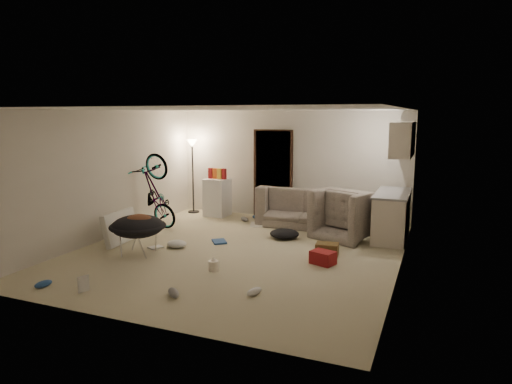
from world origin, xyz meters
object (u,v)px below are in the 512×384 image
at_px(floor_lamp, 192,160).
at_px(sofa, 307,211).
at_px(armchair, 351,219).
at_px(bicycle, 156,209).
at_px(kitchen_counter, 392,216).
at_px(drink_case_a, 327,249).
at_px(tv_box, 120,227).
at_px(mini_fridge, 217,197).
at_px(drink_case_b, 323,258).
at_px(juicer, 213,265).
at_px(saucer_chair, 138,231).

xyz_separation_m(floor_lamp, sofa, (2.98, -0.20, -1.00)).
relative_size(armchair, bicycle, 0.66).
distance_m(kitchen_counter, sofa, 1.91).
xyz_separation_m(sofa, drink_case_a, (0.95, -2.04, -0.20)).
distance_m(tv_box, drink_case_a, 3.89).
height_order(mini_fridge, drink_case_b, mini_fridge).
distance_m(kitchen_counter, mini_fridge, 4.15).
relative_size(floor_lamp, drink_case_a, 4.76).
distance_m(sofa, juicer, 3.52).
bearing_deg(juicer, bicycle, 140.77).
xyz_separation_m(kitchen_counter, mini_fridge, (-4.11, 0.55, 0.01)).
height_order(kitchen_counter, juicer, kitchen_counter).
xyz_separation_m(drink_case_a, juicer, (-1.46, -1.43, -0.01)).
xyz_separation_m(floor_lamp, juicer, (2.46, -3.68, -1.21)).
bearing_deg(sofa, juicer, 80.61).
bearing_deg(armchair, drink_case_b, 110.43).
bearing_deg(saucer_chair, bicycle, 114.47).
relative_size(kitchen_counter, drink_case_a, 3.94).
relative_size(armchair, saucer_chair, 1.13).
bearing_deg(drink_case_b, saucer_chair, -147.69).
relative_size(drink_case_a, drink_case_b, 1.03).
height_order(floor_lamp, tv_box, floor_lamp).
bearing_deg(juicer, saucer_chair, 170.17).
bearing_deg(drink_case_b, juicer, -127.47).
bearing_deg(mini_fridge, tv_box, -100.13).
height_order(kitchen_counter, sofa, kitchen_counter).
xyz_separation_m(kitchen_counter, saucer_chair, (-3.98, -2.75, -0.03)).
bearing_deg(drink_case_b, drink_case_a, 114.98).
relative_size(bicycle, juicer, 7.22).
distance_m(kitchen_counter, tv_box, 5.26).
bearing_deg(drink_case_b, armchair, 107.05).
relative_size(bicycle, saucer_chair, 1.70).
height_order(saucer_chair, tv_box, saucer_chair).
xyz_separation_m(saucer_chair, drink_case_b, (3.12, 0.69, -0.30)).
height_order(bicycle, tv_box, bicycle).
relative_size(sofa, juicer, 9.30).
bearing_deg(floor_lamp, drink_case_b, -34.36).
relative_size(drink_case_a, juicer, 1.66).
relative_size(kitchen_counter, armchair, 1.37).
relative_size(kitchen_counter, juicer, 6.53).
height_order(sofa, saucer_chair, saucer_chair).
xyz_separation_m(floor_lamp, bicycle, (0.10, -1.75, -0.87)).
xyz_separation_m(mini_fridge, tv_box, (-0.62, -2.84, -0.15)).
bearing_deg(armchair, mini_fridge, 11.13).
xyz_separation_m(saucer_chair, tv_box, (-0.75, 0.46, -0.11)).
height_order(sofa, armchair, armchair).
height_order(floor_lamp, armchair, floor_lamp).
distance_m(mini_fridge, juicer, 3.99).
bearing_deg(tv_box, drink_case_a, 6.35).
distance_m(floor_lamp, bicycle, 1.96).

